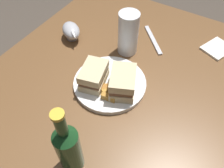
% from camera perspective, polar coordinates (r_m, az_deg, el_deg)
% --- Properties ---
extents(dining_table, '(1.18, 0.94, 0.72)m').
position_cam_1_polar(dining_table, '(1.09, 0.41, -14.08)').
color(dining_table, brown).
rests_on(dining_table, ground).
extents(plate, '(0.25, 0.25, 0.02)m').
position_cam_1_polar(plate, '(0.80, -0.54, 0.19)').
color(plate, white).
rests_on(plate, dining_table).
extents(sandwich_half_left, '(0.12, 0.10, 0.07)m').
position_cam_1_polar(sandwich_half_left, '(0.77, -4.57, 1.94)').
color(sandwich_half_left, beige).
rests_on(sandwich_half_left, plate).
extents(sandwich_half_right, '(0.13, 0.12, 0.07)m').
position_cam_1_polar(sandwich_half_right, '(0.75, 2.65, 0.42)').
color(sandwich_half_right, beige).
rests_on(sandwich_half_right, plate).
extents(potato_wedge_front, '(0.02, 0.05, 0.02)m').
position_cam_1_polar(potato_wedge_front, '(0.74, -0.63, -3.40)').
color(potato_wedge_front, '#B77F33').
rests_on(potato_wedge_front, plate).
extents(potato_wedge_middle, '(0.05, 0.06, 0.02)m').
position_cam_1_polar(potato_wedge_middle, '(0.77, -1.74, -0.87)').
color(potato_wedge_middle, '#AD702D').
rests_on(potato_wedge_middle, plate).
extents(potato_wedge_back, '(0.02, 0.05, 0.02)m').
position_cam_1_polar(potato_wedge_back, '(0.77, -1.49, -1.04)').
color(potato_wedge_back, '#AD702D').
rests_on(potato_wedge_back, plate).
extents(potato_wedge_left_edge, '(0.04, 0.04, 0.02)m').
position_cam_1_polar(potato_wedge_left_edge, '(0.76, -1.31, -1.26)').
color(potato_wedge_left_edge, gold).
rests_on(potato_wedge_left_edge, plate).
extents(potato_wedge_right_edge, '(0.02, 0.04, 0.02)m').
position_cam_1_polar(potato_wedge_right_edge, '(0.75, 2.58, -2.67)').
color(potato_wedge_right_edge, gold).
rests_on(potato_wedge_right_edge, plate).
extents(pint_glass, '(0.08, 0.08, 0.17)m').
position_cam_1_polar(pint_glass, '(0.88, 3.92, 11.71)').
color(pint_glass, white).
rests_on(pint_glass, dining_table).
extents(gravy_boat, '(0.12, 0.12, 0.06)m').
position_cam_1_polar(gravy_boat, '(0.97, -9.92, 12.65)').
color(gravy_boat, '#B7B7BC').
rests_on(gravy_boat, dining_table).
extents(cider_bottle, '(0.06, 0.06, 0.25)m').
position_cam_1_polar(cider_bottle, '(0.59, -10.62, -14.95)').
color(cider_bottle, '#19421E').
rests_on(cider_bottle, dining_table).
extents(napkin, '(0.14, 0.13, 0.01)m').
position_cam_1_polar(napkin, '(1.02, 24.28, 7.91)').
color(napkin, silver).
rests_on(napkin, dining_table).
extents(fork, '(0.14, 0.14, 0.01)m').
position_cam_1_polar(fork, '(0.99, 9.96, 10.58)').
color(fork, silver).
rests_on(fork, dining_table).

